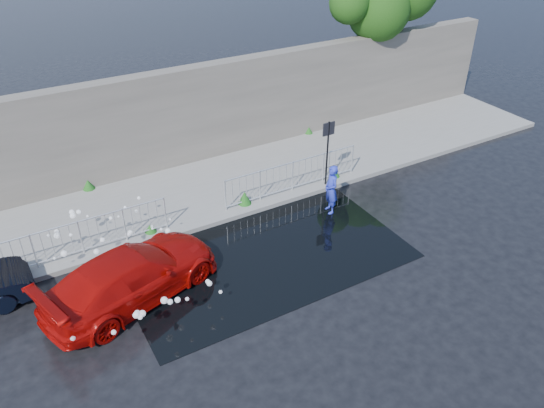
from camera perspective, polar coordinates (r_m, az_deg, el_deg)
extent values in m
plane|color=black|center=(14.61, -0.94, -7.92)|extent=(90.00, 90.00, 0.00)
cube|color=gray|center=(18.29, -8.59, 1.20)|extent=(30.00, 4.00, 0.15)
cube|color=gray|center=(16.72, -5.96, -1.87)|extent=(30.00, 0.25, 0.16)
cube|color=#5A544C|center=(19.32, -11.57, 8.77)|extent=(30.00, 0.60, 3.50)
cube|color=black|center=(15.48, -1.13, -5.22)|extent=(8.00, 5.00, 0.01)
cylinder|color=black|center=(18.00, 5.94, 5.15)|extent=(0.06, 0.06, 2.50)
cube|color=black|center=(17.56, 6.13, 8.04)|extent=(0.45, 0.04, 0.45)
cylinder|color=#332114|center=(24.62, 10.54, 15.56)|extent=(0.36, 0.36, 5.00)
sphere|color=#15400F|center=(23.20, 11.37, 19.83)|extent=(2.58, 2.58, 2.58)
sphere|color=#15400F|center=(22.18, 8.31, 20.59)|extent=(1.60, 1.60, 1.60)
cylinder|color=silver|center=(16.23, -11.40, -0.93)|extent=(0.05, 0.05, 1.10)
cylinder|color=silver|center=(15.55, -20.24, -1.83)|extent=(5.00, 0.04, 0.04)
cylinder|color=silver|center=(16.07, -19.61, -4.63)|extent=(5.00, 0.04, 0.04)
cylinder|color=silver|center=(16.82, -5.03, 0.93)|extent=(0.05, 0.05, 1.10)
cylinder|color=silver|center=(19.14, 8.62, 4.85)|extent=(0.05, 0.05, 1.10)
cylinder|color=silver|center=(17.59, 2.26, 4.51)|extent=(5.00, 0.04, 0.04)
cylinder|color=silver|center=(18.06, 2.19, 1.85)|extent=(5.00, 0.04, 0.04)
cone|color=#124617|center=(16.02, -25.91, -6.06)|extent=(0.40, 0.40, 0.40)
cone|color=#124617|center=(16.39, -12.94, -2.54)|extent=(0.36, 0.36, 0.26)
cone|color=#124617|center=(17.28, -2.97, 0.69)|extent=(0.44, 0.44, 0.44)
cone|color=#124617|center=(18.96, 6.75, 3.42)|extent=(0.38, 0.38, 0.34)
cone|color=#124617|center=(19.15, -19.16, 2.01)|extent=(0.42, 0.42, 0.34)
cone|color=#124617|center=(22.14, 3.97, 7.94)|extent=(0.34, 0.34, 0.27)
sphere|color=white|center=(15.56, -12.08, -3.52)|extent=(0.11, 0.11, 0.11)
sphere|color=white|center=(15.63, -20.83, -3.13)|extent=(0.09, 0.09, 0.09)
sphere|color=white|center=(15.57, -17.79, -3.70)|extent=(0.14, 0.14, 0.14)
sphere|color=white|center=(16.26, -20.08, -0.80)|extent=(0.14, 0.14, 0.14)
sphere|color=white|center=(16.18, -14.40, -0.73)|extent=(0.09, 0.09, 0.09)
sphere|color=white|center=(15.19, -16.09, -5.57)|extent=(0.13, 0.13, 0.13)
sphere|color=white|center=(15.59, -11.85, -2.67)|extent=(0.09, 0.09, 0.09)
sphere|color=white|center=(15.36, -10.80, -5.07)|extent=(0.15, 0.15, 0.15)
sphere|color=white|center=(15.31, -22.37, -5.42)|extent=(0.07, 0.07, 0.07)
sphere|color=white|center=(15.83, -22.15, -3.19)|extent=(0.16, 0.16, 0.16)
sphere|color=white|center=(15.76, -12.73, -2.57)|extent=(0.08, 0.08, 0.08)
sphere|color=white|center=(15.81, -22.16, -2.78)|extent=(0.14, 0.14, 0.14)
sphere|color=white|center=(15.44, -21.48, -4.99)|extent=(0.18, 0.18, 0.18)
sphere|color=white|center=(15.66, -12.78, -2.36)|extent=(0.07, 0.07, 0.07)
sphere|color=white|center=(15.36, -12.31, -4.73)|extent=(0.13, 0.13, 0.13)
sphere|color=white|center=(16.37, -15.55, -0.39)|extent=(0.07, 0.07, 0.07)
sphere|color=white|center=(16.11, -20.65, -1.19)|extent=(0.17, 0.17, 0.17)
sphere|color=white|center=(15.39, -18.37, -4.89)|extent=(0.16, 0.16, 0.16)
sphere|color=white|center=(15.99, -10.93, -1.63)|extent=(0.06, 0.06, 0.06)
sphere|color=white|center=(16.18, -16.97, -1.46)|extent=(0.10, 0.10, 0.10)
sphere|color=white|center=(15.52, -15.15, -3.17)|extent=(0.09, 0.09, 0.09)
sphere|color=white|center=(16.20, -16.19, -1.29)|extent=(0.06, 0.06, 0.06)
sphere|color=white|center=(15.91, -22.94, -3.14)|extent=(0.07, 0.07, 0.07)
sphere|color=white|center=(16.30, -15.52, -0.33)|extent=(0.08, 0.08, 0.08)
sphere|color=white|center=(15.69, -15.03, -2.97)|extent=(0.14, 0.14, 0.14)
sphere|color=white|center=(16.58, -14.14, 0.64)|extent=(0.10, 0.10, 0.10)
sphere|color=white|center=(16.28, -19.24, -1.24)|extent=(0.07, 0.07, 0.07)
sphere|color=white|center=(16.47, -20.74, -0.82)|extent=(0.16, 0.16, 0.16)
sphere|color=white|center=(15.47, -12.69, -3.86)|extent=(0.14, 0.14, 0.14)
sphere|color=white|center=(15.41, -13.41, -5.19)|extent=(0.08, 0.08, 0.08)
sphere|color=white|center=(15.65, -11.15, -2.86)|extent=(0.16, 0.16, 0.16)
sphere|color=white|center=(15.19, -19.13, -7.59)|extent=(0.08, 0.08, 0.08)
sphere|color=white|center=(12.44, -16.67, -13.08)|extent=(0.12, 0.12, 0.12)
sphere|color=white|center=(12.79, -10.91, -10.29)|extent=(0.14, 0.14, 0.14)
sphere|color=white|center=(12.98, -14.00, -11.74)|extent=(0.12, 0.12, 0.12)
sphere|color=white|center=(13.23, -11.53, -10.11)|extent=(0.18, 0.18, 0.18)
sphere|color=white|center=(12.51, -14.42, -11.50)|extent=(0.15, 0.15, 0.15)
sphere|color=white|center=(13.90, -6.94, -8.27)|extent=(0.12, 0.12, 0.12)
sphere|color=white|center=(13.55, -5.56, -9.40)|extent=(0.10, 0.10, 0.10)
sphere|color=white|center=(12.69, -14.30, -11.30)|extent=(0.14, 0.14, 0.14)
sphere|color=white|center=(13.44, -10.12, -10.12)|extent=(0.15, 0.15, 0.15)
sphere|color=white|center=(13.08, -9.12, -10.05)|extent=(0.10, 0.10, 0.10)
sphere|color=white|center=(12.95, -20.63, -13.38)|extent=(0.13, 0.13, 0.13)
sphere|color=white|center=(13.21, -13.78, -11.37)|extent=(0.17, 0.17, 0.17)
sphere|color=white|center=(13.65, -14.27, -11.28)|extent=(0.16, 0.16, 0.16)
sphere|color=white|center=(13.35, -6.76, -8.48)|extent=(0.14, 0.14, 0.14)
sphere|color=white|center=(13.61, -15.39, -11.69)|extent=(0.07, 0.07, 0.07)
imported|color=#A60906|center=(14.07, -14.84, -7.46)|extent=(5.10, 3.27, 1.38)
imported|color=#2836C8|center=(16.92, 6.39, 1.55)|extent=(0.51, 0.67, 1.65)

